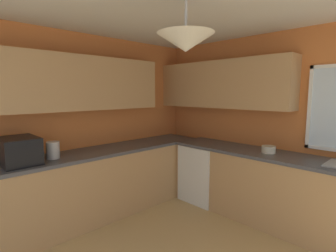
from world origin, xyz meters
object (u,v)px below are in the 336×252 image
at_px(microwave, 19,151).
at_px(bowl, 269,149).
at_px(dishwasher, 205,172).
at_px(kettle, 53,150).

bearing_deg(microwave, bowl, 55.92).
bearing_deg(dishwasher, kettle, -107.26).
relative_size(kettle, bowl, 1.15).
relative_size(dishwasher, microwave, 1.81).
relative_size(microwave, kettle, 2.39).
distance_m(kettle, bowl, 2.65).
height_order(microwave, kettle, microwave).
height_order(microwave, bowl, microwave).
distance_m(dishwasher, bowl, 1.12).
bearing_deg(kettle, bowl, 52.00).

